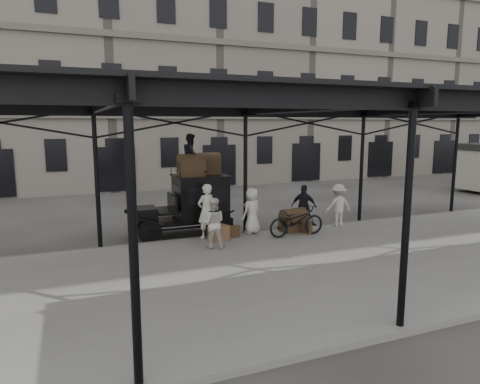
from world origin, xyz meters
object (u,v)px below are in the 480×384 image
object	(u,v)px
porter_official	(304,206)
steamer_trunk_roof_near	(191,167)
bicycle	(296,221)
steamer_trunk_platform	(293,222)
taxi	(192,202)
porter_left	(206,211)

from	to	relation	value
porter_official	steamer_trunk_roof_near	world-z (taller)	steamer_trunk_roof_near
porter_official	bicycle	bearing A→B (deg)	90.93
steamer_trunk_roof_near	steamer_trunk_platform	world-z (taller)	steamer_trunk_roof_near
steamer_trunk_roof_near	taxi	bearing A→B (deg)	71.52
bicycle	steamer_trunk_roof_near	distance (m)	4.15
bicycle	steamer_trunk_roof_near	world-z (taller)	steamer_trunk_roof_near
porter_left	steamer_trunk_platform	world-z (taller)	porter_left
steamer_trunk_platform	bicycle	bearing A→B (deg)	-122.40
steamer_trunk_roof_near	steamer_trunk_platform	xyz separation A→B (m)	(3.47, -1.22, -2.01)
porter_left	steamer_trunk_roof_near	xyz separation A→B (m)	(-0.24, 0.94, 1.43)
taxi	bicycle	world-z (taller)	taxi
taxi	bicycle	xyz separation A→B (m)	(3.14, -2.14, -0.51)
porter_left	bicycle	xyz separation A→B (m)	(2.98, -0.94, -0.39)
steamer_trunk_platform	porter_left	bearing A→B (deg)	162.96
steamer_trunk_roof_near	steamer_trunk_platform	bearing A→B (deg)	-19.80
taxi	porter_left	size ratio (longest dim) A/B	1.96
bicycle	steamer_trunk_platform	distance (m)	0.74
taxi	porter_official	bearing A→B (deg)	-16.66
taxi	steamer_trunk_roof_near	distance (m)	1.33
bicycle	steamer_trunk_platform	size ratio (longest dim) A/B	2.19
porter_official	porter_left	bearing A→B (deg)	42.81
bicycle	steamer_trunk_roof_near	bearing A→B (deg)	59.58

